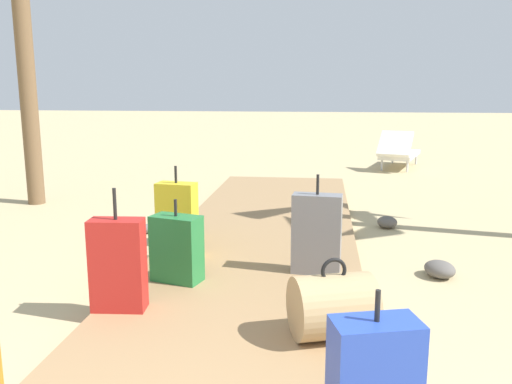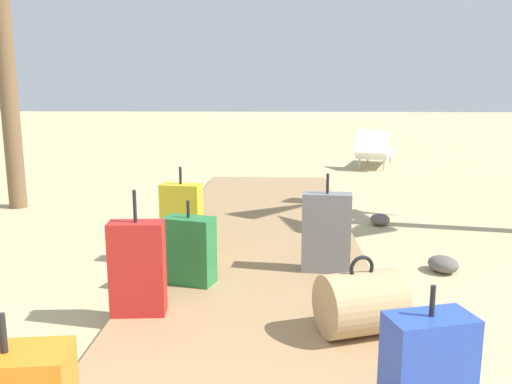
{
  "view_description": "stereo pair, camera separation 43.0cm",
  "coord_description": "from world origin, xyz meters",
  "px_view_note": "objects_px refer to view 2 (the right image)",
  "views": [
    {
      "loc": [
        0.59,
        -0.83,
        1.61
      ],
      "look_at": [
        -0.06,
        4.49,
        0.55
      ],
      "focal_mm": 37.6,
      "sensor_mm": 36.0,
      "label": 1
    },
    {
      "loc": [
        0.16,
        -0.86,
        1.61
      ],
      "look_at": [
        -0.06,
        4.49,
        0.55
      ],
      "focal_mm": 37.6,
      "sensor_mm": 36.0,
      "label": 2
    }
  ],
  "objects_px": {
    "suitcase_yellow": "(182,220)",
    "suitcase_green": "(189,250)",
    "suitcase_blue": "(428,371)",
    "suitcase_red": "(138,268)",
    "lounge_chair": "(375,151)",
    "duffel_bag_tan": "(360,303)",
    "suitcase_grey": "(326,232)",
    "backpack_olive": "(184,213)"
  },
  "relations": [
    {
      "from": "suitcase_red",
      "to": "suitcase_yellow",
      "type": "bearing_deg",
      "value": 86.56
    },
    {
      "from": "backpack_olive",
      "to": "suitcase_blue",
      "type": "height_order",
      "value": "suitcase_blue"
    },
    {
      "from": "suitcase_blue",
      "to": "suitcase_red",
      "type": "bearing_deg",
      "value": 144.55
    },
    {
      "from": "duffel_bag_tan",
      "to": "lounge_chair",
      "type": "height_order",
      "value": "lounge_chair"
    },
    {
      "from": "suitcase_blue",
      "to": "suitcase_yellow",
      "type": "bearing_deg",
      "value": 122.68
    },
    {
      "from": "backpack_olive",
      "to": "suitcase_grey",
      "type": "height_order",
      "value": "suitcase_grey"
    },
    {
      "from": "duffel_bag_tan",
      "to": "suitcase_green",
      "type": "bearing_deg",
      "value": 145.37
    },
    {
      "from": "suitcase_grey",
      "to": "suitcase_blue",
      "type": "xyz_separation_m",
      "value": [
        0.28,
        -2.07,
        -0.07
      ]
    },
    {
      "from": "suitcase_grey",
      "to": "suitcase_blue",
      "type": "height_order",
      "value": "suitcase_grey"
    },
    {
      "from": "suitcase_red",
      "to": "suitcase_yellow",
      "type": "distance_m",
      "value": 1.26
    },
    {
      "from": "backpack_olive",
      "to": "suitcase_grey",
      "type": "distance_m",
      "value": 1.62
    },
    {
      "from": "backpack_olive",
      "to": "lounge_chair",
      "type": "relative_size",
      "value": 0.31
    },
    {
      "from": "duffel_bag_tan",
      "to": "backpack_olive",
      "type": "distance_m",
      "value": 2.52
    },
    {
      "from": "suitcase_green",
      "to": "lounge_chair",
      "type": "distance_m",
      "value": 7.31
    },
    {
      "from": "backpack_olive",
      "to": "suitcase_green",
      "type": "xyz_separation_m",
      "value": [
        0.25,
        -1.21,
        -0.01
      ]
    },
    {
      "from": "backpack_olive",
      "to": "suitcase_grey",
      "type": "bearing_deg",
      "value": -33.34
    },
    {
      "from": "backpack_olive",
      "to": "suitcase_blue",
      "type": "distance_m",
      "value": 3.38
    },
    {
      "from": "duffel_bag_tan",
      "to": "suitcase_red",
      "type": "relative_size",
      "value": 0.69
    },
    {
      "from": "suitcase_yellow",
      "to": "suitcase_blue",
      "type": "height_order",
      "value": "suitcase_yellow"
    },
    {
      "from": "backpack_olive",
      "to": "suitcase_grey",
      "type": "relative_size",
      "value": 0.62
    },
    {
      "from": "suitcase_yellow",
      "to": "suitcase_green",
      "type": "distance_m",
      "value": 0.69
    },
    {
      "from": "suitcase_yellow",
      "to": "suitcase_green",
      "type": "relative_size",
      "value": 1.24
    },
    {
      "from": "suitcase_blue",
      "to": "lounge_chair",
      "type": "relative_size",
      "value": 0.4
    },
    {
      "from": "suitcase_yellow",
      "to": "suitcase_green",
      "type": "bearing_deg",
      "value": -75.21
    },
    {
      "from": "suitcase_green",
      "to": "suitcase_blue",
      "type": "relative_size",
      "value": 0.99
    },
    {
      "from": "duffel_bag_tan",
      "to": "suitcase_grey",
      "type": "relative_size",
      "value": 0.71
    },
    {
      "from": "suitcase_blue",
      "to": "duffel_bag_tan",
      "type": "bearing_deg",
      "value": 100.14
    },
    {
      "from": "lounge_chair",
      "to": "duffel_bag_tan",
      "type": "bearing_deg",
      "value": -100.62
    },
    {
      "from": "duffel_bag_tan",
      "to": "backpack_olive",
      "type": "height_order",
      "value": "backpack_olive"
    },
    {
      "from": "suitcase_red",
      "to": "suitcase_blue",
      "type": "height_order",
      "value": "suitcase_red"
    },
    {
      "from": "suitcase_blue",
      "to": "lounge_chair",
      "type": "height_order",
      "value": "lounge_chair"
    },
    {
      "from": "suitcase_yellow",
      "to": "lounge_chair",
      "type": "distance_m",
      "value": 6.77
    },
    {
      "from": "duffel_bag_tan",
      "to": "suitcase_grey",
      "type": "bearing_deg",
      "value": 95.6
    },
    {
      "from": "suitcase_blue",
      "to": "lounge_chair",
      "type": "xyz_separation_m",
      "value": [
        1.27,
        8.57,
        -0.02
      ]
    },
    {
      "from": "backpack_olive",
      "to": "suitcase_blue",
      "type": "xyz_separation_m",
      "value": [
        1.63,
        -2.97,
        -0.01
      ]
    },
    {
      "from": "suitcase_red",
      "to": "suitcase_green",
      "type": "relative_size",
      "value": 1.3
    },
    {
      "from": "suitcase_green",
      "to": "suitcase_blue",
      "type": "height_order",
      "value": "suitcase_blue"
    },
    {
      "from": "suitcase_red",
      "to": "suitcase_yellow",
      "type": "height_order",
      "value": "suitcase_red"
    },
    {
      "from": "duffel_bag_tan",
      "to": "suitcase_green",
      "type": "relative_size",
      "value": 0.89
    },
    {
      "from": "suitcase_red",
      "to": "duffel_bag_tan",
      "type": "bearing_deg",
      "value": -9.41
    },
    {
      "from": "suitcase_red",
      "to": "suitcase_yellow",
      "type": "relative_size",
      "value": 1.04
    },
    {
      "from": "suitcase_grey",
      "to": "lounge_chair",
      "type": "height_order",
      "value": "suitcase_grey"
    }
  ]
}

